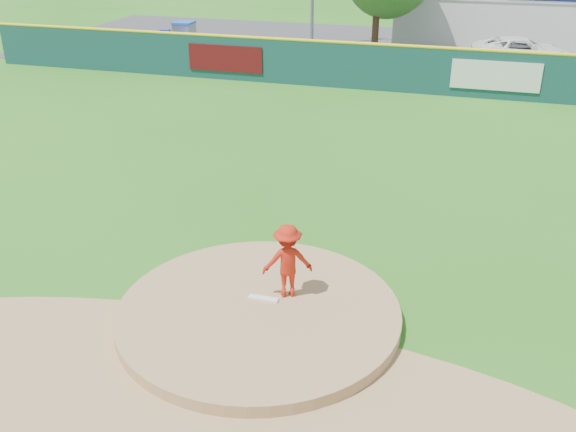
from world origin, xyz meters
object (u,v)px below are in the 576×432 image
(playground_slide, at_px, (184,37))
(pitcher, at_px, (288,261))
(van, at_px, (522,51))
(pool_building_grp, at_px, (530,13))

(playground_slide, bearing_deg, pitcher, -60.67)
(van, height_order, pool_building_grp, pool_building_grp)
(pool_building_grp, relative_size, playground_slide, 5.15)
(van, xyz_separation_m, pool_building_grp, (0.48, 6.89, 0.95))
(pitcher, relative_size, van, 0.31)
(van, height_order, playground_slide, playground_slide)
(pitcher, height_order, pool_building_grp, pool_building_grp)
(playground_slide, bearing_deg, pool_building_grp, 24.90)
(pitcher, distance_m, van, 25.02)
(pitcher, bearing_deg, playground_slide, -84.13)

